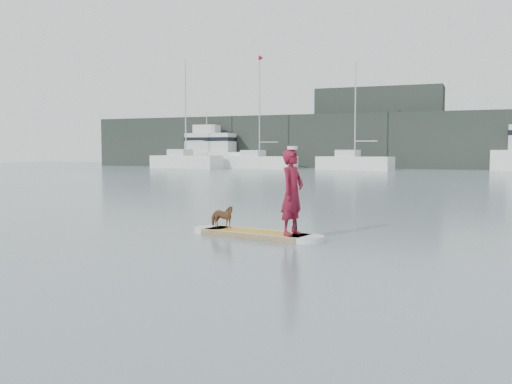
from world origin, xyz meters
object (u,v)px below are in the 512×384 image
at_px(paddler, 292,192).
at_px(sailboat_c, 354,162).
at_px(sailboat_b, 259,161).
at_px(paddleboard, 256,234).
at_px(sailboat_a, 186,161).
at_px(dog, 222,217).
at_px(motor_yacht_b, 215,152).

distance_m(paddler, sailboat_c, 45.49).
distance_m(sailboat_b, sailboat_c, 10.63).
bearing_deg(sailboat_b, sailboat_c, 3.72).
xyz_separation_m(paddleboard, sailboat_a, (-25.70, 43.70, 0.77)).
height_order(paddler, sailboat_b, sailboat_b).
bearing_deg(sailboat_b, sailboat_a, -156.72).
relative_size(dog, motor_yacht_b, 0.06).
bearing_deg(sailboat_c, sailboat_b, -176.90).
xyz_separation_m(sailboat_a, sailboat_b, (7.92, 1.94, 0.01)).
xyz_separation_m(paddler, dog, (-1.84, 0.38, -0.65)).
height_order(paddleboard, sailboat_a, sailboat_a).
xyz_separation_m(sailboat_a, sailboat_c, (18.50, 0.88, -0.03)).
height_order(sailboat_b, motor_yacht_b, sailboat_b).
distance_m(paddleboard, sailboat_a, 50.70).
height_order(paddler, sailboat_a, sailboat_a).
height_order(paddler, sailboat_c, sailboat_c).
xyz_separation_m(sailboat_a, motor_yacht_b, (1.51, 4.31, 0.99)).
bearing_deg(dog, motor_yacht_b, 29.28).
relative_size(sailboat_c, motor_yacht_b, 1.08).
bearing_deg(paddler, sailboat_b, 34.25).
bearing_deg(sailboat_c, sailboat_a, -168.42).
bearing_deg(sailboat_a, paddler, -50.32).
xyz_separation_m(sailboat_b, sailboat_c, (10.58, -1.07, -0.05)).
distance_m(sailboat_a, motor_yacht_b, 4.67).
relative_size(sailboat_a, motor_yacht_b, 1.19).
relative_size(dog, sailboat_b, 0.05).
height_order(dog, sailboat_a, sailboat_a).
bearing_deg(motor_yacht_b, sailboat_c, -13.38).
height_order(dog, sailboat_c, sailboat_c).
distance_m(paddleboard, paddler, 1.34).
xyz_separation_m(paddler, sailboat_a, (-26.60, 43.88, -0.20)).
xyz_separation_m(paddler, sailboat_c, (-8.10, 44.76, -0.24)).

